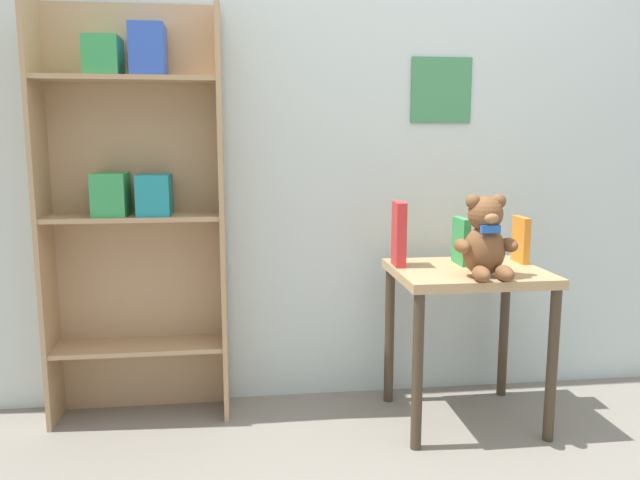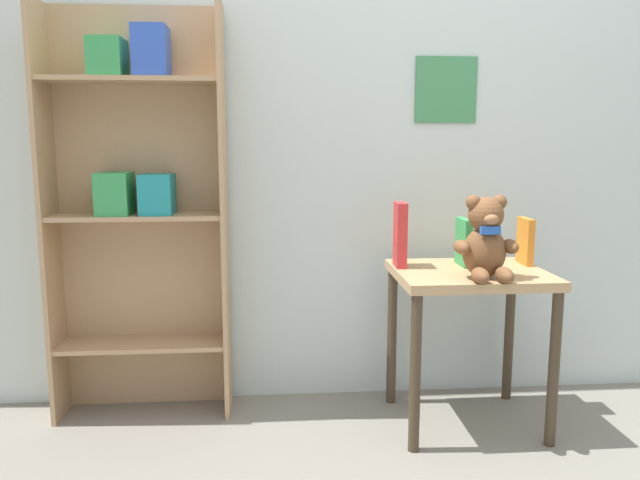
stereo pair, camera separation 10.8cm
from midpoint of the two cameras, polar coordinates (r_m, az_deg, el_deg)
wall_back at (r=2.70m, az=4.18°, el=12.03°), size 4.80×0.07×2.50m
bookshelf_side at (r=2.57m, az=-17.71°, el=3.96°), size 0.70×0.22×1.63m
display_table at (r=2.50m, az=12.09°, el=-4.87°), size 0.57×0.49×0.62m
teddy_bear at (r=2.32m, az=13.61°, el=0.04°), size 0.23×0.21×0.30m
book_standing_red at (r=2.46m, az=5.98°, el=0.53°), size 0.04×0.12×0.25m
book_standing_green at (r=2.54m, az=11.58°, el=-0.11°), size 0.03×0.14×0.19m
book_standing_orange at (r=2.64m, az=16.77°, el=0.02°), size 0.03×0.13×0.19m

